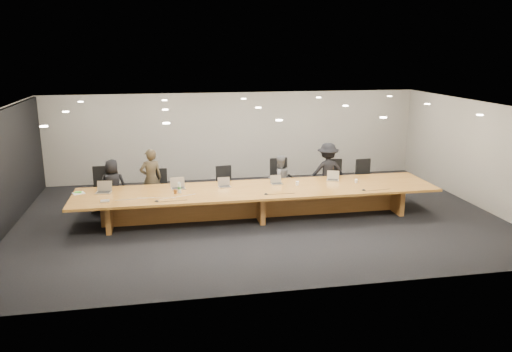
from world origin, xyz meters
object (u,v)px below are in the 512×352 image
(laptop_c, at_px, (225,182))
(chair_far_left, at_px, (103,189))
(chair_mid_left, at_px, (226,185))
(av_box, at_px, (105,201))
(person_c, at_px, (279,179))
(paper_cup_near, at_px, (297,183))
(laptop_e, at_px, (333,176))
(water_bottle, at_px, (179,188))
(chair_far_right, at_px, (366,178))
(chair_right, at_px, (335,179))
(person_d, at_px, (327,172))
(chair_mid_right, at_px, (282,180))
(paper_cup_far, at_px, (356,181))
(laptop_d, at_px, (277,180))
(mic_left, at_px, (157,201))
(person_a, at_px, (113,186))
(conference_table, at_px, (258,197))
(person_b, at_px, (151,179))
(mic_right, at_px, (364,190))
(mic_center, at_px, (266,194))
(chair_left, at_px, (159,188))
(amber_mug, at_px, (175,192))
(laptop_b, at_px, (178,183))

(laptop_c, bearing_deg, chair_far_left, 159.12)
(chair_mid_left, bearing_deg, av_box, -158.58)
(person_c, xyz_separation_m, paper_cup_near, (0.23, -1.00, 0.14))
(laptop_e, bearing_deg, water_bottle, -152.28)
(chair_far_left, relative_size, chair_far_right, 1.10)
(laptop_c, height_order, av_box, laptop_c)
(chair_right, xyz_separation_m, person_d, (-0.26, -0.07, 0.25))
(chair_mid_right, height_order, paper_cup_far, chair_mid_right)
(laptop_d, xyz_separation_m, paper_cup_far, (2.07, -0.24, -0.07))
(person_d, relative_size, mic_left, 15.39)
(laptop_e, xyz_separation_m, mic_left, (-4.59, -1.05, -0.11))
(chair_far_left, bearing_deg, laptop_e, -9.82)
(person_a, height_order, laptop_e, person_a)
(conference_table, distance_m, water_bottle, 1.98)
(person_b, xyz_separation_m, person_c, (3.46, -0.15, -0.14))
(conference_table, xyz_separation_m, mic_right, (2.54, -0.63, 0.24))
(chair_right, distance_m, person_b, 5.10)
(mic_center, bearing_deg, laptop_e, 25.34)
(person_d, bearing_deg, person_a, 3.10)
(chair_far_left, xyz_separation_m, person_c, (4.69, -0.11, 0.07))
(chair_far_left, distance_m, chair_mid_right, 4.79)
(chair_left, relative_size, person_c, 0.78)
(person_b, xyz_separation_m, paper_cup_near, (3.69, -1.15, -0.00))
(chair_mid_left, bearing_deg, paper_cup_far, -29.55)
(chair_right, relative_size, person_c, 0.85)
(conference_table, bearing_deg, person_a, 162.08)
(chair_mid_right, bearing_deg, chair_right, -11.34)
(chair_mid_left, height_order, mic_right, chair_mid_left)
(chair_right, relative_size, amber_mug, 11.09)
(laptop_c, bearing_deg, conference_table, -23.94)
(laptop_e, relative_size, mic_right, 2.96)
(person_a, xyz_separation_m, laptop_c, (2.81, -0.87, 0.18))
(laptop_e, relative_size, av_box, 1.61)
(chair_mid_right, bearing_deg, person_d, -15.06)
(chair_mid_left, distance_m, person_d, 2.86)
(chair_left, bearing_deg, paper_cup_far, -12.52)
(paper_cup_far, height_order, mic_left, paper_cup_far)
(person_a, height_order, paper_cup_far, person_a)
(chair_left, distance_m, person_c, 3.26)
(chair_mid_right, xyz_separation_m, mic_center, (-0.82, -1.81, 0.16))
(laptop_b, bearing_deg, person_c, 10.71)
(person_c, height_order, laptop_b, person_c)
(chair_far_left, bearing_deg, paper_cup_far, -12.07)
(conference_table, height_order, chair_right, chair_right)
(person_d, xyz_separation_m, mic_right, (0.35, -1.76, -0.05))
(laptop_d, height_order, mic_center, laptop_d)
(paper_cup_far, bearing_deg, laptop_b, 176.75)
(conference_table, bearing_deg, mic_right, -13.87)
(av_box, bearing_deg, amber_mug, 7.03)
(person_d, height_order, amber_mug, person_d)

